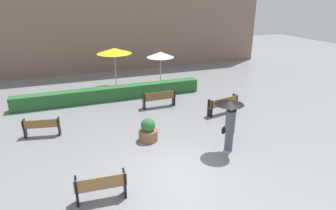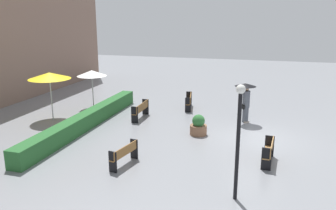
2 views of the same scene
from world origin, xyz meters
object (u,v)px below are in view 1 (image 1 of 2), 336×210
object	(u,v)px
bench_near_left	(101,186)
patio_umbrella_white	(160,55)
planter_pot	(148,131)
pedestrian_with_umbrella	(229,117)
bench_far_left	(42,126)
bench_far_right	(223,104)
bench_back_row	(159,98)
patio_umbrella_yellow	(114,51)

from	to	relation	value
bench_near_left	patio_umbrella_white	size ratio (longest dim) A/B	0.66
bench_near_left	planter_pot	size ratio (longest dim) A/B	1.54
pedestrian_with_umbrella	bench_near_left	bearing A→B (deg)	-165.88
bench_far_left	bench_far_right	xyz separation A→B (m)	(8.80, -0.51, 0.05)
bench_back_row	bench_far_right	bearing A→B (deg)	-37.02
bench_far_right	pedestrian_with_umbrella	xyz separation A→B (m)	(-1.87, -3.49, 0.91)
bench_near_left	planter_pot	xyz separation A→B (m)	(2.48, 3.29, -0.08)
bench_back_row	planter_pot	size ratio (longest dim) A/B	1.87
bench_near_left	bench_far_left	bearing A→B (deg)	108.48
bench_far_right	planter_pot	world-z (taller)	planter_pot
bench_far_right	bench_near_left	bearing A→B (deg)	-145.74
planter_pot	patio_umbrella_yellow	size ratio (longest dim) A/B	0.38
bench_far_left	patio_umbrella_white	bearing A→B (deg)	35.65
pedestrian_with_umbrella	patio_umbrella_yellow	bearing A→B (deg)	103.14
bench_far_right	patio_umbrella_yellow	xyz separation A→B (m)	(-4.27, 6.78, 1.90)
patio_umbrella_yellow	bench_far_right	bearing A→B (deg)	-57.81
patio_umbrella_yellow	patio_umbrella_white	world-z (taller)	patio_umbrella_yellow
pedestrian_with_umbrella	patio_umbrella_white	xyz separation A→B (m)	(0.44, 9.29, 0.72)
bench_near_left	bench_far_left	xyz separation A→B (m)	(-1.77, 5.30, -0.03)
bench_back_row	patio_umbrella_white	xyz separation A→B (m)	(1.37, 3.69, 1.64)
pedestrian_with_umbrella	planter_pot	world-z (taller)	pedestrian_with_umbrella
bench_near_left	patio_umbrella_white	bearing A→B (deg)	62.11
planter_pot	patio_umbrella_white	bearing A→B (deg)	66.85
bench_far_left	bench_back_row	bearing A→B (deg)	14.93
bench_back_row	bench_far_left	world-z (taller)	bench_back_row
bench_near_left	planter_pot	world-z (taller)	planter_pot
bench_far_right	pedestrian_with_umbrella	bearing A→B (deg)	-118.19
bench_back_row	bench_near_left	world-z (taller)	bench_back_row
bench_far_right	patio_umbrella_white	bearing A→B (deg)	103.86
bench_far_left	pedestrian_with_umbrella	bearing A→B (deg)	-29.99
bench_far_left	patio_umbrella_yellow	bearing A→B (deg)	54.17
pedestrian_with_umbrella	planter_pot	distance (m)	3.49
bench_near_left	bench_back_row	bearing A→B (deg)	58.45
bench_near_left	patio_umbrella_yellow	world-z (taller)	patio_umbrella_yellow
bench_near_left	planter_pot	distance (m)	4.12
bench_far_right	patio_umbrella_white	distance (m)	6.19
bench_far_left	patio_umbrella_white	size ratio (longest dim) A/B	0.67
bench_far_right	bench_back_row	bearing A→B (deg)	142.98
bench_back_row	pedestrian_with_umbrella	world-z (taller)	pedestrian_with_umbrella
bench_back_row	bench_far_right	xyz separation A→B (m)	(2.80, -2.11, 0.00)
bench_back_row	patio_umbrella_yellow	world-z (taller)	patio_umbrella_yellow
patio_umbrella_yellow	patio_umbrella_white	distance (m)	3.02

